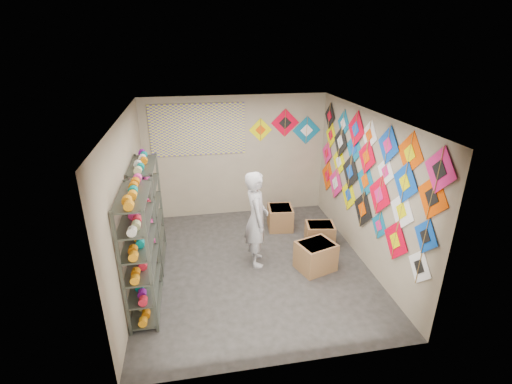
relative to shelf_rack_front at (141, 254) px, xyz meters
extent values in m
plane|color=#2D2A27|center=(1.78, 0.85, -0.95)|extent=(4.50, 4.50, 0.00)
plane|color=tan|center=(1.78, 3.10, 0.40)|extent=(4.00, 0.00, 4.00)
plane|color=tan|center=(1.78, -1.40, 0.40)|extent=(4.00, 0.00, 4.00)
plane|color=tan|center=(-0.22, 0.85, 0.40)|extent=(0.00, 4.50, 4.50)
plane|color=tan|center=(3.78, 0.85, 0.40)|extent=(0.00, 4.50, 4.50)
plane|color=#686158|center=(1.78, 0.85, 1.75)|extent=(4.50, 4.50, 0.00)
cube|color=#4C5147|center=(0.00, 0.00, 0.00)|extent=(0.40, 1.10, 1.90)
cube|color=#4C5147|center=(0.00, 1.30, 0.00)|extent=(0.40, 1.10, 1.90)
cylinder|color=#FF339F|center=(0.00, -0.48, 0.09)|extent=(0.12, 0.10, 0.12)
cylinder|color=#FF9A12|center=(0.00, -0.29, 0.09)|extent=(0.12, 0.10, 0.12)
cylinder|color=orange|center=(0.00, -0.10, 0.09)|extent=(0.12, 0.10, 0.12)
cylinder|color=white|center=(0.00, 0.10, 0.09)|extent=(0.12, 0.10, 0.12)
cylinder|color=red|center=(0.00, 0.29, 0.09)|extent=(0.12, 0.10, 0.12)
cylinder|color=#731187|center=(0.00, 0.48, 0.09)|extent=(0.12, 0.10, 0.12)
cylinder|color=#CDCC85|center=(0.00, 0.82, 0.09)|extent=(0.12, 0.10, 0.12)
cylinder|color=#048685|center=(0.00, 1.01, 0.09)|extent=(0.12, 0.10, 0.12)
cylinder|color=#FF339F|center=(0.00, 1.20, 0.09)|extent=(0.12, 0.10, 0.12)
cylinder|color=#FF9A12|center=(0.00, 1.40, 0.09)|extent=(0.12, 0.10, 0.12)
cylinder|color=orange|center=(0.00, 1.59, 0.09)|extent=(0.12, 0.10, 0.12)
cylinder|color=white|center=(0.00, 1.78, 0.09)|extent=(0.12, 0.10, 0.12)
cube|color=white|center=(3.77, -0.95, -0.03)|extent=(0.02, 0.54, 0.54)
cube|color=red|center=(3.75, -0.33, 0.03)|extent=(0.01, 0.67, 0.67)
cube|color=#0D6A98|center=(3.77, 0.21, 0.00)|extent=(0.02, 0.50, 0.50)
cube|color=black|center=(3.75, 0.79, 0.03)|extent=(0.02, 0.70, 0.70)
cube|color=#FFF800|center=(3.77, 1.45, 0.03)|extent=(0.01, 0.67, 0.67)
cube|color=#ED1C7A|center=(3.75, 2.09, 0.03)|extent=(0.04, 0.69, 0.69)
cube|color=#FF4E00|center=(3.77, 2.60, 0.01)|extent=(0.03, 0.71, 0.71)
cube|color=blue|center=(3.75, -0.97, 0.46)|extent=(0.03, 0.51, 0.51)
cube|color=white|center=(3.77, -0.34, 0.52)|extent=(0.03, 0.63, 0.63)
cube|color=red|center=(3.75, 0.30, 0.51)|extent=(0.04, 0.68, 0.68)
cube|color=#0D6A98|center=(3.77, 0.85, 0.54)|extent=(0.02, 0.67, 0.67)
cube|color=black|center=(3.75, 1.45, 0.51)|extent=(0.01, 0.70, 0.70)
cube|color=#FFF800|center=(3.77, 2.05, 0.51)|extent=(0.01, 0.65, 0.65)
cube|color=#ED1C7A|center=(3.75, 2.71, 0.50)|extent=(0.03, 0.55, 0.54)
cube|color=#FF4E00|center=(3.77, -0.93, 1.00)|extent=(0.04, 0.64, 0.64)
cube|color=blue|center=(3.75, -0.33, 0.96)|extent=(0.01, 0.63, 0.63)
cube|color=white|center=(3.77, 0.24, 0.93)|extent=(0.02, 0.51, 0.51)
cube|color=red|center=(3.75, 0.87, 0.98)|extent=(0.03, 0.62, 0.62)
cube|color=#0D6A98|center=(3.77, 1.43, 0.97)|extent=(0.03, 0.65, 0.65)
cube|color=black|center=(3.75, 2.03, 0.94)|extent=(0.04, 0.66, 0.66)
cube|color=#FFF800|center=(3.77, 2.59, 0.93)|extent=(0.02, 0.57, 0.57)
cube|color=#ED1C7A|center=(3.75, -0.99, 1.38)|extent=(0.02, 0.62, 0.62)
cube|color=#FF4E00|center=(3.77, -0.31, 1.38)|extent=(0.02, 0.64, 0.64)
cube|color=blue|center=(3.75, 0.25, 1.35)|extent=(0.02, 0.62, 0.62)
cube|color=white|center=(3.77, 0.91, 1.34)|extent=(0.03, 0.55, 0.55)
cube|color=red|center=(3.75, 1.39, 1.34)|extent=(0.02, 0.67, 0.67)
cube|color=#0D6A98|center=(3.77, 2.00, 1.30)|extent=(0.02, 0.57, 0.57)
cube|color=black|center=(3.75, 2.70, 1.32)|extent=(0.01, 0.56, 0.56)
cube|color=#FFF800|center=(2.33, 3.09, 0.99)|extent=(0.51, 0.02, 0.51)
cube|color=red|center=(2.88, 3.09, 1.12)|extent=(0.63, 0.02, 0.63)
cube|color=#0D6A98|center=(3.38, 3.09, 0.94)|extent=(0.65, 0.02, 0.65)
cube|color=#534595|center=(0.98, 3.08, 1.05)|extent=(2.00, 0.01, 1.10)
imported|color=beige|center=(1.85, 0.95, -0.07)|extent=(0.68, 0.48, 1.75)
cube|color=#8D5D3D|center=(2.84, 0.55, -0.69)|extent=(0.74, 0.68, 0.51)
cube|color=#8D5D3D|center=(3.19, 1.34, -0.73)|extent=(0.60, 0.52, 0.44)
cube|color=#8D5D3D|center=(2.59, 2.15, -0.71)|extent=(0.56, 0.61, 0.48)
camera|label=1|loc=(0.81, -4.75, 2.86)|focal=26.00mm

